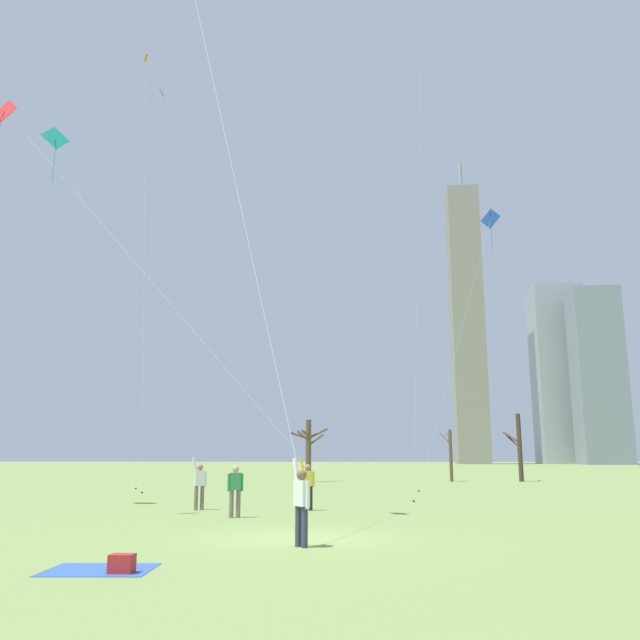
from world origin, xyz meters
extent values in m
plane|color=#7A934C|center=(0.00, 0.00, 0.00)|extent=(400.00, 400.00, 0.00)
cylinder|color=#33384C|center=(0.32, -1.60, 0.42)|extent=(0.14, 0.14, 0.85)
cylinder|color=#33384C|center=(0.17, -1.44, 0.42)|extent=(0.14, 0.14, 0.85)
cube|color=white|center=(0.25, -1.52, 1.12)|extent=(0.38, 0.38, 0.54)
sphere|color=brown|center=(0.25, -1.52, 1.51)|extent=(0.22, 0.22, 0.22)
cylinder|color=white|center=(0.39, -1.67, 1.09)|extent=(0.09, 0.09, 0.55)
cylinder|color=white|center=(0.10, -1.37, 1.59)|extent=(0.21, 0.21, 0.56)
cylinder|color=silver|center=(-2.39, 0.77, 11.41)|extent=(5.00, 4.29, 19.14)
cylinder|color=#726656|center=(-4.47, 8.04, 0.42)|extent=(0.14, 0.14, 0.85)
cylinder|color=#726656|center=(-4.67, 7.95, 0.42)|extent=(0.14, 0.14, 0.85)
cube|color=white|center=(-4.57, 8.00, 1.12)|extent=(0.39, 0.32, 0.54)
sphere|color=#9E7051|center=(-4.57, 8.00, 1.51)|extent=(0.22, 0.22, 0.22)
cylinder|color=white|center=(-4.38, 8.08, 1.09)|extent=(0.09, 0.09, 0.55)
cylinder|color=white|center=(-4.76, 7.91, 1.59)|extent=(0.22, 0.16, 0.56)
cube|color=teal|center=(-9.06, 4.04, 12.73)|extent=(0.86, 0.45, 0.93)
cylinder|color=black|center=(-9.06, 4.04, 12.73)|extent=(0.16, 0.18, 0.60)
cylinder|color=teal|center=(-8.98, 3.95, 11.72)|extent=(0.02, 0.02, 1.32)
cylinder|color=silver|center=(-6.91, 5.98, 7.29)|extent=(4.31, 3.89, 10.89)
cylinder|color=black|center=(-0.52, 8.09, 0.42)|extent=(0.14, 0.14, 0.85)
cylinder|color=black|center=(-0.73, 8.04, 0.42)|extent=(0.14, 0.14, 0.85)
cube|color=yellow|center=(-0.62, 8.07, 1.12)|extent=(0.38, 0.28, 0.54)
sphere|color=#9E7051|center=(-0.62, 8.07, 1.51)|extent=(0.22, 0.22, 0.22)
cylinder|color=yellow|center=(-0.42, 8.12, 1.09)|extent=(0.09, 0.09, 0.55)
cylinder|color=yellow|center=(-0.83, 8.01, 1.59)|extent=(0.22, 0.14, 0.56)
cube|color=red|center=(-13.50, 7.98, 16.18)|extent=(1.32, 0.55, 1.32)
cylinder|color=black|center=(-13.50, 7.98, 16.18)|extent=(0.02, 0.46, 0.82)
cylinder|color=silver|center=(-7.16, 8.00, 9.01)|extent=(12.68, 0.04, 14.34)
cylinder|color=#726656|center=(-2.53, 5.15, 0.42)|extent=(0.14, 0.14, 0.85)
cylinder|color=#726656|center=(-2.74, 5.08, 0.42)|extent=(0.14, 0.14, 0.85)
cube|color=#338C4C|center=(-2.64, 5.11, 1.12)|extent=(0.39, 0.30, 0.54)
sphere|color=tan|center=(-2.64, 5.11, 1.51)|extent=(0.22, 0.22, 0.22)
cylinder|color=#338C4C|center=(-2.44, 5.18, 1.09)|extent=(0.09, 0.09, 0.55)
cylinder|color=#338C4C|center=(-2.84, 5.05, 1.09)|extent=(0.09, 0.09, 0.55)
cylinder|color=silver|center=(3.97, 11.43, 14.77)|extent=(1.19, 2.73, 29.47)
cylinder|color=#3F3833|center=(3.38, 12.79, 0.04)|extent=(0.10, 0.10, 0.08)
cube|color=orange|center=(-13.17, 22.43, 28.10)|extent=(0.25, 0.81, 0.80)
cylinder|color=black|center=(-13.17, 22.43, 28.10)|extent=(0.21, 0.15, 0.51)
cylinder|color=orange|center=(-13.28, 22.36, 27.23)|extent=(0.02, 0.02, 1.15)
cylinder|color=silver|center=(-11.77, 20.37, 14.07)|extent=(2.81, 4.14, 28.06)
cylinder|color=#3F3833|center=(-10.37, 18.31, 0.04)|extent=(0.10, 0.10, 0.08)
cube|color=pink|center=(-10.53, 18.40, 23.10)|extent=(0.29, 0.73, 0.67)
cylinder|color=black|center=(-10.53, 18.40, 23.10)|extent=(0.25, 0.12, 0.42)
cylinder|color=silver|center=(-11.40, 20.45, 11.57)|extent=(1.74, 4.12, 23.06)
cylinder|color=#3F3833|center=(-12.26, 22.51, 0.04)|extent=(0.10, 0.10, 0.08)
cube|color=blue|center=(8.54, 20.11, 15.16)|extent=(1.07, 0.50, 1.13)
cylinder|color=black|center=(8.54, 20.11, 15.16)|extent=(0.06, 0.24, 0.73)
cylinder|color=blue|center=(8.57, 20.24, 13.93)|extent=(0.02, 0.02, 1.60)
cylinder|color=silver|center=(6.31, 20.55, 7.60)|extent=(4.47, 0.88, 15.12)
cylinder|color=#3F3833|center=(4.08, 20.98, 0.04)|extent=(0.10, 0.10, 0.08)
cube|color=#3359B2|center=(-2.87, -4.67, 0.01)|extent=(1.90, 1.53, 0.01)
cube|color=#B22626|center=(-2.37, -4.97, 0.16)|extent=(0.40, 0.28, 0.30)
cylinder|color=brown|center=(7.45, 35.84, 1.95)|extent=(0.25, 0.25, 3.89)
cylinder|color=brown|center=(7.33, 36.26, 3.45)|extent=(0.37, 0.93, 0.77)
cylinder|color=brown|center=(7.39, 36.26, 2.86)|extent=(0.24, 0.91, 0.66)
cylinder|color=brown|center=(7.12, 36.10, 3.21)|extent=(0.78, 0.64, 0.90)
cylinder|color=#423326|center=(12.72, 36.21, 2.55)|extent=(0.35, 0.35, 5.10)
cylinder|color=#423326|center=(12.28, 36.93, 3.33)|extent=(1.06, 1.58, 0.96)
cylinder|color=#423326|center=(12.91, 37.15, 4.24)|extent=(0.55, 1.97, 0.74)
cylinder|color=#423326|center=(12.38, 36.90, 3.01)|extent=(0.81, 1.49, 1.06)
cylinder|color=brown|center=(-3.32, 34.34, 2.31)|extent=(0.42, 0.42, 4.61)
cylinder|color=brown|center=(-2.83, 35.02, 3.11)|extent=(1.16, 1.52, 0.99)
cylinder|color=brown|center=(-3.51, 33.72, 3.58)|extent=(0.58, 1.34, 0.57)
cylinder|color=brown|center=(-3.97, 34.01, 3.40)|extent=(1.41, 0.81, 0.60)
cylinder|color=brown|center=(-2.64, 34.75, 3.59)|extent=(1.52, 1.02, 0.89)
cylinder|color=brown|center=(-3.75, 34.38, 3.41)|extent=(0.98, 0.26, 0.84)
cube|color=gray|center=(52.08, 137.72, 19.91)|extent=(10.40, 8.61, 39.81)
cube|color=gray|center=(24.55, 146.88, 34.65)|extent=(7.73, 7.40, 69.30)
cylinder|color=#99999E|center=(24.55, 146.88, 73.09)|extent=(0.80, 0.80, 7.57)
cube|color=#9EA3AD|center=(47.34, 152.53, 22.07)|extent=(11.69, 10.82, 44.13)
camera|label=1|loc=(1.92, -16.23, 1.92)|focal=37.06mm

